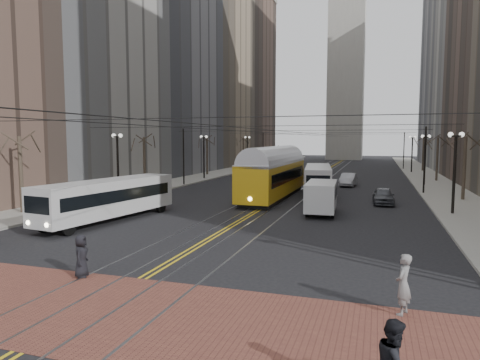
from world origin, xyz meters
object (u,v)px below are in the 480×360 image
Objects in this scene: pedestrian_a at (81,256)px; pedestrian_b at (403,284)px; cargo_van at (321,198)px; sedan_grey at (383,196)px; transit_bus at (109,201)px; clock_tower at (347,21)px; streetcar at (274,178)px; sedan_silver at (348,180)px; rear_bus at (318,181)px.

pedestrian_a is 11.77m from pedestrian_b.
cargo_van reaches higher than sedan_grey.
clock_tower is at bearing 93.15° from transit_bus.
streetcar reaches higher than pedestrian_a.
sedan_grey is at bearing -158.69° from pedestrian_b.
cargo_van is at bearing -87.50° from sedan_silver.
clock_tower reaches higher than streetcar.
transit_bus is 11.70m from pedestrian_a.
streetcar is at bearing -146.54° from rear_bus.
rear_bus is at bearing 95.76° from cargo_van.
streetcar is 8.09× the size of pedestrian_b.
transit_bus is 21.81m from sedan_grey.
rear_bus reaches higher than transit_bus.
sedan_silver is 37.61m from pedestrian_a.
sedan_silver is (13.56, 26.66, -0.63)m from transit_bus.
sedan_silver is (5.39, -66.69, -35.22)m from clock_tower.
transit_bus is 2.70× the size of sedan_grey.
clock_tower is 39.49× the size of pedestrian_a.
sedan_silver is at bearing 102.77° from sedan_grey.
transit_bus is 16.40m from streetcar.
rear_bus is at bearing -99.88° from sedan_silver.
clock_tower is 83.30m from rear_bus.
pedestrian_b is (9.90, -24.63, -0.85)m from streetcar.
transit_bus is at bearing 9.06° from pedestrian_a.
cargo_van is at bearing -43.26° from pedestrian_a.
pedestrian_a is (-7.76, -36.81, 0.11)m from sedan_silver.
sedan_grey is (9.57, -1.13, -1.12)m from streetcar.
transit_bus reaches higher than pedestrian_b.
streetcar is at bearing 122.01° from cargo_van.
sedan_silver reaches higher than sedan_grey.
cargo_van is 19.66m from sedan_silver.
rear_bus is at bearing -31.83° from pedestrian_a.
rear_bus is 10.74m from cargo_van.
sedan_silver is at bearing -85.38° from clock_tower.
streetcar is 4.79m from rear_bus.
cargo_van is 18.59m from pedestrian_a.
streetcar is (-0.50, -78.86, -34.15)m from clock_tower.
rear_bus reaches higher than sedan_grey.
clock_tower reaches higher than rear_bus.
sedan_grey is at bearing -46.64° from pedestrian_a.
pedestrian_b is at bearing -79.46° from sedan_silver.
streetcar is 9.16m from cargo_van.
pedestrian_b is at bearing -91.87° from sedan_grey.
rear_bus is 5.62× the size of pedestrian_b.
pedestrian_a is at bearing -69.51° from pedestrian_b.
rear_bus is at bearing 65.55° from transit_bus.
pedestrian_a is at bearing -91.31° from clock_tower.
rear_bus is 2.37× the size of sedan_silver.
streetcar is 1.44× the size of rear_bus.
rear_bus is 2.04× the size of cargo_van.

